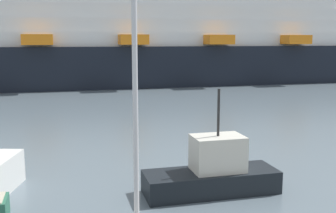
{
  "coord_description": "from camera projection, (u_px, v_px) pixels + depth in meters",
  "views": [
    {
      "loc": [
        -5.54,
        -6.24,
        6.09
      ],
      "look_at": [
        0.0,
        15.85,
        2.37
      ],
      "focal_mm": 44.07,
      "sensor_mm": 36.0,
      "label": 1
    }
  ],
  "objects": [
    {
      "name": "fishing_boat_1",
      "position": [
        213.0,
        173.0,
        16.47
      ],
      "size": [
        5.39,
        1.84,
        4.2
      ],
      "rotation": [
        0.0,
        0.0,
        0.01
      ],
      "color": "black",
      "rests_on": "ground_plane"
    },
    {
      "name": "cruise_ship",
      "position": [
        82.0,
        45.0,
        54.93
      ],
      "size": [
        94.91,
        16.01,
        16.76
      ],
      "rotation": [
        0.0,
        0.0,
        0.02
      ],
      "color": "black",
      "rests_on": "ground_plane"
    }
  ]
}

